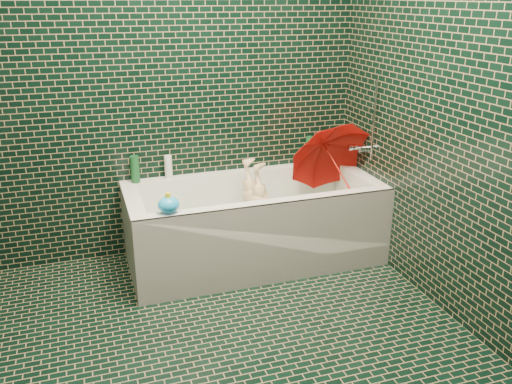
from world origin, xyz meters
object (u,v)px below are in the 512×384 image
object	(u,v)px
bathtub	(255,232)
umbrella	(337,167)
bath_toy	(169,205)
child	(261,215)
rubber_duck	(312,158)

from	to	relation	value
bathtub	umbrella	size ratio (longest dim) A/B	2.87
umbrella	bathtub	bearing A→B (deg)	-176.39
bathtub	bath_toy	xyz separation A→B (m)	(-0.63, -0.30, 0.39)
umbrella	child	bearing A→B (deg)	178.67
bathtub	umbrella	distance (m)	0.73
child	bath_toy	world-z (taller)	bath_toy
child	bath_toy	xyz separation A→B (m)	(-0.69, -0.34, 0.29)
bathtub	bath_toy	size ratio (longest dim) A/B	10.91
umbrella	rubber_duck	distance (m)	0.35
umbrella	rubber_duck	xyz separation A→B (m)	(-0.03, 0.34, -0.03)
umbrella	bath_toy	xyz separation A→B (m)	(-1.23, -0.30, -0.02)
bathtub	umbrella	xyz separation A→B (m)	(0.60, 0.00, 0.41)
bathtub	child	distance (m)	0.12
child	umbrella	world-z (taller)	umbrella
umbrella	bath_toy	size ratio (longest dim) A/B	3.80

